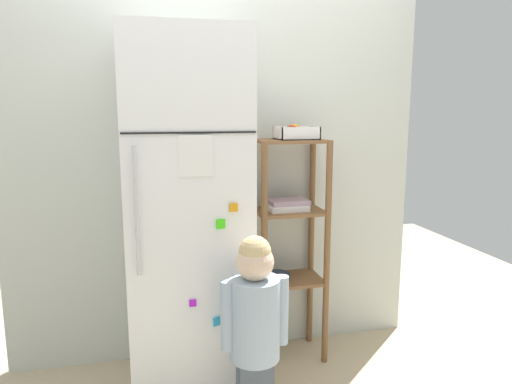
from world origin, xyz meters
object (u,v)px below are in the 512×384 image
(pantry_shelf_unit, at_px, (288,231))
(refrigerator, at_px, (186,218))
(child_standing, at_px, (255,318))
(fruit_bin, at_px, (295,133))

(pantry_shelf_unit, bearing_deg, refrigerator, -164.45)
(child_standing, bearing_deg, pantry_shelf_unit, 61.37)
(pantry_shelf_unit, bearing_deg, fruit_bin, 0.22)
(child_standing, xyz_separation_m, pantry_shelf_unit, (0.36, 0.65, 0.20))
(child_standing, relative_size, pantry_shelf_unit, 0.72)
(fruit_bin, bearing_deg, refrigerator, -165.17)
(child_standing, bearing_deg, refrigerator, 116.79)
(child_standing, distance_m, pantry_shelf_unit, 0.77)
(pantry_shelf_unit, xyz_separation_m, fruit_bin, (0.03, 0.00, 0.57))
(child_standing, relative_size, fruit_bin, 4.23)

